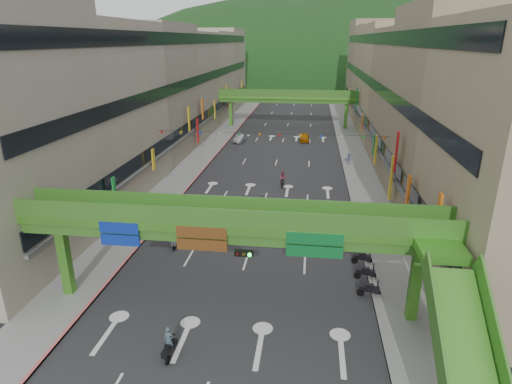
% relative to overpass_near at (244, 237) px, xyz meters
% --- Properties ---
extents(ground, '(320.00, 320.00, 0.00)m').
position_rel_overpass_near_xyz_m(ground, '(-0.93, -5.38, -5.21)').
color(ground, black).
rests_on(ground, ground).
extents(road_slab, '(18.00, 140.00, 0.02)m').
position_rel_overpass_near_xyz_m(road_slab, '(-0.93, 44.62, -5.20)').
color(road_slab, '#28282B').
rests_on(road_slab, ground).
extents(sidewalk_left, '(4.00, 140.00, 0.15)m').
position_rel_overpass_near_xyz_m(sidewalk_left, '(-11.93, 44.62, -5.13)').
color(sidewalk_left, gray).
rests_on(sidewalk_left, ground).
extents(sidewalk_right, '(4.00, 140.00, 0.15)m').
position_rel_overpass_near_xyz_m(sidewalk_right, '(10.07, 44.62, -5.13)').
color(sidewalk_right, gray).
rests_on(sidewalk_right, ground).
extents(curb_left, '(0.20, 140.00, 0.18)m').
position_rel_overpass_near_xyz_m(curb_left, '(-10.03, 44.62, -5.12)').
color(curb_left, '#CC5959').
rests_on(curb_left, ground).
extents(curb_right, '(0.20, 140.00, 0.18)m').
position_rel_overpass_near_xyz_m(curb_right, '(8.17, 44.62, -5.12)').
color(curb_right, gray).
rests_on(curb_right, ground).
extents(building_row_left, '(12.80, 95.00, 19.00)m').
position_rel_overpass_near_xyz_m(building_row_left, '(-19.86, 44.62, 4.25)').
color(building_row_left, '#9E937F').
rests_on(building_row_left, ground).
extents(building_row_right, '(12.80, 95.00, 19.00)m').
position_rel_overpass_near_xyz_m(building_row_right, '(18.00, 44.62, 4.25)').
color(building_row_right, gray).
rests_on(building_row_right, ground).
extents(overpass_near, '(28.00, 12.27, 7.10)m').
position_rel_overpass_near_xyz_m(overpass_near, '(0.00, 0.00, 0.00)').
color(overpass_near, '#4C9E2D').
rests_on(overpass_near, ground).
extents(overpass_far, '(28.00, 2.20, 7.10)m').
position_rel_overpass_near_xyz_m(overpass_far, '(-0.93, 59.62, 0.20)').
color(overpass_far, '#4C9E2D').
rests_on(overpass_far, ground).
extents(hill_left, '(168.00, 140.00, 112.00)m').
position_rel_overpass_near_xyz_m(hill_left, '(-15.93, 154.62, -5.21)').
color(hill_left, '#1C4419').
rests_on(hill_left, ground).
extents(hill_right, '(208.00, 176.00, 128.00)m').
position_rel_overpass_near_xyz_m(hill_right, '(24.07, 174.62, -5.21)').
color(hill_right, '#1C4419').
rests_on(hill_right, ground).
extents(bunting_string, '(26.00, 0.36, 0.47)m').
position_rel_overpass_near_xyz_m(bunting_string, '(-0.93, 24.62, 0.75)').
color(bunting_string, black).
rests_on(bunting_string, ground).
extents(scooter_rider_near, '(0.65, 1.60, 1.85)m').
position_rel_overpass_near_xyz_m(scooter_rider_near, '(-3.41, -4.38, -4.36)').
color(scooter_rider_near, black).
rests_on(scooter_rider_near, ground).
extents(scooter_rider_mid, '(0.77, 1.60, 1.85)m').
position_rel_overpass_near_xyz_m(scooter_rider_mid, '(0.65, 24.51, -4.27)').
color(scooter_rider_mid, black).
rests_on(scooter_rider_mid, ground).
extents(scooter_rider_left, '(1.05, 1.60, 2.11)m').
position_rel_overpass_near_xyz_m(scooter_rider_left, '(-6.97, 8.13, -4.14)').
color(scooter_rider_left, gray).
rests_on(scooter_rider_left, ground).
extents(scooter_rider_far, '(0.79, 1.60, 1.90)m').
position_rel_overpass_near_xyz_m(scooter_rider_far, '(-0.80, 16.65, -4.26)').
color(scooter_rider_far, '#880A00').
rests_on(scooter_rider_far, ground).
extents(parked_scooter_row, '(1.60, 9.42, 1.08)m').
position_rel_overpass_near_xyz_m(parked_scooter_row, '(7.87, 7.31, -4.68)').
color(parked_scooter_row, black).
rests_on(parked_scooter_row, ground).
extents(car_silver, '(1.80, 3.92, 1.25)m').
position_rel_overpass_near_xyz_m(car_silver, '(-7.93, 46.45, -4.58)').
color(car_silver, '#939399').
rests_on(car_silver, ground).
extents(car_yellow, '(1.74, 4.05, 1.36)m').
position_rel_overpass_near_xyz_m(car_yellow, '(2.62, 48.49, -4.52)').
color(car_yellow, '#B96605').
rests_on(car_yellow, ground).
extents(pedestrian_red, '(1.10, 0.99, 1.88)m').
position_rel_overpass_near_xyz_m(pedestrian_red, '(11.27, 10.55, -4.27)').
color(pedestrian_red, '#AA2135').
rests_on(pedestrian_red, ground).
extents(pedestrian_dark, '(0.97, 0.83, 1.57)m').
position_rel_overpass_near_xyz_m(pedestrian_dark, '(8.87, 11.10, -4.42)').
color(pedestrian_dark, black).
rests_on(pedestrian_dark, ground).
extents(pedestrian_blue, '(0.74, 0.50, 1.54)m').
position_rel_overpass_near_xyz_m(pedestrian_blue, '(8.87, 34.62, -4.44)').
color(pedestrian_blue, '#383D5D').
rests_on(pedestrian_blue, ground).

